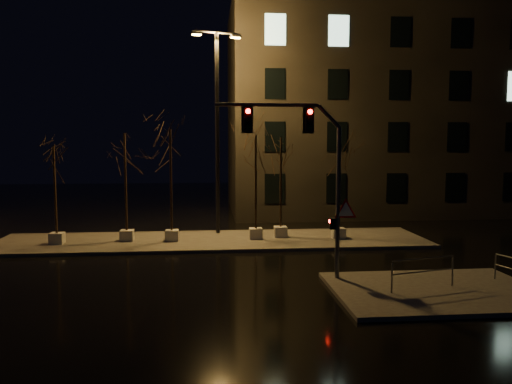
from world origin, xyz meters
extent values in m
plane|color=black|center=(0.00, 0.00, 0.00)|extent=(90.00, 90.00, 0.00)
cube|color=#423F3B|center=(0.00, 6.00, 0.07)|extent=(22.00, 5.00, 0.15)
cube|color=#423F3B|center=(7.50, -3.50, 0.07)|extent=(7.00, 5.00, 0.15)
cube|color=black|center=(14.00, 18.00, 7.50)|extent=(25.00, 12.00, 15.00)
cube|color=#A5A19A|center=(-7.66, 5.59, 0.43)|extent=(0.65, 0.65, 0.55)
cylinder|color=black|center=(-7.66, 5.59, 2.82)|extent=(0.11, 0.11, 4.23)
cube|color=#A5A19A|center=(-4.35, 6.06, 0.43)|extent=(0.65, 0.65, 0.55)
cylinder|color=black|center=(-4.35, 6.06, 3.14)|extent=(0.11, 0.11, 4.89)
cube|color=#A5A19A|center=(-2.08, 5.84, 0.43)|extent=(0.65, 0.65, 0.55)
cylinder|color=black|center=(-2.08, 5.84, 3.24)|extent=(0.11, 0.11, 5.09)
cube|color=#A5A19A|center=(2.22, 6.00, 0.43)|extent=(0.65, 0.65, 0.55)
cylinder|color=black|center=(2.22, 6.00, 3.10)|extent=(0.11, 0.11, 4.81)
cube|color=#A5A19A|center=(3.58, 6.38, 0.43)|extent=(0.65, 0.65, 0.55)
cylinder|color=black|center=(3.58, 6.38, 3.05)|extent=(0.11, 0.11, 4.71)
cube|color=#A5A19A|center=(6.52, 5.66, 0.43)|extent=(0.65, 0.65, 0.55)
cylinder|color=black|center=(6.52, 5.66, 2.91)|extent=(0.11, 0.11, 4.42)
cylinder|color=#525459|center=(4.50, -1.79, 2.90)|extent=(0.17, 0.17, 5.50)
cylinder|color=#525459|center=(1.90, -1.89, 6.43)|extent=(3.67, 0.27, 0.13)
cube|color=black|center=(3.40, -1.83, 5.92)|extent=(0.28, 0.21, 0.83)
cube|color=black|center=(1.20, -1.91, 5.92)|extent=(0.28, 0.21, 0.83)
cube|color=black|center=(4.30, -1.79, 2.17)|extent=(0.21, 0.17, 0.41)
cone|color=red|center=(4.78, -1.82, 2.63)|extent=(0.95, 0.06, 0.95)
sphere|color=#FF0C07|center=(4.50, -1.79, 6.20)|extent=(0.17, 0.17, 0.17)
cylinder|color=black|center=(0.30, 7.84, 5.55)|extent=(0.22, 0.22, 10.81)
cylinder|color=black|center=(0.30, 7.84, 10.96)|extent=(2.32, 0.74, 0.11)
cube|color=yellow|center=(-0.74, 7.55, 10.80)|extent=(0.60, 0.44, 0.22)
cube|color=yellow|center=(1.34, 8.12, 10.80)|extent=(0.60, 0.44, 0.22)
cylinder|color=#525459|center=(5.83, -3.80, 0.65)|extent=(0.06, 0.06, 1.01)
cylinder|color=#525459|center=(8.22, -3.20, 0.65)|extent=(0.06, 0.06, 1.01)
cylinder|color=#525459|center=(7.02, -3.50, 1.21)|extent=(2.40, 0.64, 0.04)
cylinder|color=#525459|center=(7.02, -3.50, 0.77)|extent=(2.40, 0.64, 0.04)
cylinder|color=#525459|center=(10.21, -2.49, 0.59)|extent=(0.05, 0.05, 0.88)
camera|label=1|loc=(-0.16, -19.42, 5.10)|focal=35.00mm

